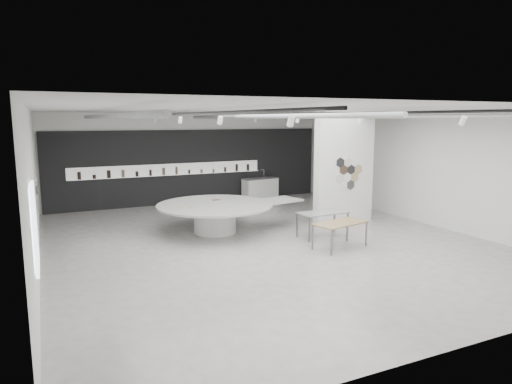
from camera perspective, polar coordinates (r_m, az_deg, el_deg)
name	(u,v)px	position (r m, az deg, el deg)	size (l,w,h in m)	color
room	(262,171)	(13.06, 0.75, 2.63)	(12.02, 14.02, 3.82)	#ABA6A1
back_wall_display	(191,167)	(19.55, -8.17, 3.14)	(11.80, 0.27, 3.10)	black
partition_column	(344,171)	(15.80, 10.95, 2.59)	(2.20, 0.38, 3.60)	white
display_island	(217,214)	(14.40, -4.86, -2.73)	(5.08, 4.24, 0.93)	white
sample_table_wood	(340,224)	(12.85, 10.47, -4.01)	(1.67, 1.11, 0.72)	olive
sample_table_stone	(323,214)	(13.96, 8.34, -2.77)	(1.52, 0.81, 0.76)	gray
kitchen_counter	(260,188)	(20.44, 0.52, 0.45)	(1.71, 0.86, 1.29)	white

